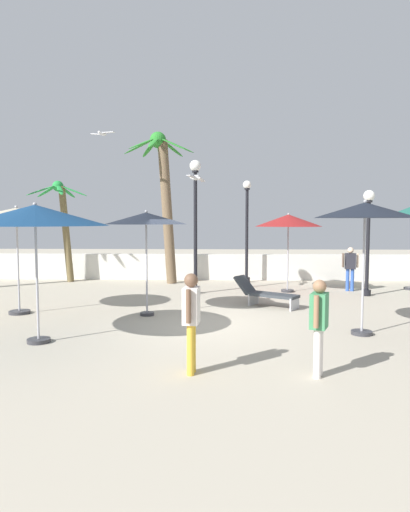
# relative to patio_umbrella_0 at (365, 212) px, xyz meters

# --- Properties ---
(ground_plane) EXTENTS (56.00, 56.00, 0.00)m
(ground_plane) POSITION_rel_patio_umbrella_0_xyz_m (-3.54, 0.99, -2.66)
(ground_plane) COLOR #B2A893
(boundary_wall) EXTENTS (25.20, 0.30, 1.07)m
(boundary_wall) POSITION_rel_patio_umbrella_0_xyz_m (-3.54, 9.05, -2.12)
(boundary_wall) COLOR silver
(boundary_wall) RESTS_ON ground_plane
(patio_umbrella_0) EXTENTS (2.13, 2.13, 2.91)m
(patio_umbrella_0) POSITION_rel_patio_umbrella_0_xyz_m (0.00, 0.00, 0.00)
(patio_umbrella_0) COLOR #333338
(patio_umbrella_0) RESTS_ON ground_plane
(patio_umbrella_1) EXTENTS (2.27, 2.27, 2.72)m
(patio_umbrella_1) POSITION_rel_patio_umbrella_0_xyz_m (-0.75, 5.86, -0.21)
(patio_umbrella_1) COLOR #333338
(patio_umbrella_1) RESTS_ON ground_plane
(patio_umbrella_2) EXTENTS (2.12, 2.12, 2.73)m
(patio_umbrella_2) POSITION_rel_patio_umbrella_0_xyz_m (-4.98, 1.82, -0.16)
(patio_umbrella_2) COLOR #333338
(patio_umbrella_2) RESTS_ON ground_plane
(patio_umbrella_3) EXTENTS (2.20, 2.20, 2.86)m
(patio_umbrella_3) POSITION_rel_patio_umbrella_0_xyz_m (-8.40, 1.91, -0.04)
(patio_umbrella_3) COLOR #333338
(patio_umbrella_3) RESTS_ON ground_plane
(patio_umbrella_5) EXTENTS (2.90, 2.90, 2.83)m
(patio_umbrella_5) POSITION_rel_patio_umbrella_0_xyz_m (-6.75, -0.89, -0.10)
(patio_umbrella_5) COLOR #333338
(patio_umbrella_5) RESTS_ON ground_plane
(palm_tree_0) EXTENTS (2.36, 2.37, 4.05)m
(palm_tree_0) POSITION_rel_patio_umbrella_0_xyz_m (-9.37, 8.20, -0.08)
(palm_tree_0) COLOR brown
(palm_tree_0) RESTS_ON ground_plane
(palm_tree_2) EXTENTS (2.81, 2.82, 5.88)m
(palm_tree_2) POSITION_rel_patio_umbrella_0_xyz_m (-5.26, 7.91, 0.97)
(palm_tree_2) COLOR brown
(palm_tree_2) RESTS_ON ground_plane
(lamp_post_0) EXTENTS (0.33, 0.33, 4.03)m
(lamp_post_0) POSITION_rel_patio_umbrella_0_xyz_m (-2.03, 8.27, -0.34)
(lamp_post_0) COLOR black
(lamp_post_0) RESTS_ON ground_plane
(lamp_post_1) EXTENTS (0.38, 0.38, 4.46)m
(lamp_post_1) POSITION_rel_patio_umbrella_0_xyz_m (-3.91, 5.39, 0.12)
(lamp_post_1) COLOR black
(lamp_post_1) RESTS_ON ground_plane
(lamp_post_2) EXTENTS (0.36, 0.36, 3.45)m
(lamp_post_2) POSITION_rel_patio_umbrella_0_xyz_m (1.72, 5.14, -0.53)
(lamp_post_2) COLOR black
(lamp_post_2) RESTS_ON ground_plane
(lounge_chair_1) EXTENTS (1.88, 1.50, 0.84)m
(lounge_chair_1) POSITION_rel_patio_umbrella_0_xyz_m (-1.77, 3.17, -2.27)
(lounge_chair_1) COLOR #B7B7BC
(lounge_chair_1) RESTS_ON ground_plane
(guest_0) EXTENTS (0.55, 0.31, 1.54)m
(guest_0) POSITION_rel_patio_umbrella_0_xyz_m (1.46, 6.13, -1.73)
(guest_0) COLOR #3359B2
(guest_0) RESTS_ON ground_plane
(guest_1) EXTENTS (0.28, 0.56, 1.63)m
(guest_1) POSITION_rel_patio_umbrella_0_xyz_m (-3.53, -2.64, -1.67)
(guest_1) COLOR gold
(guest_1) RESTS_ON ground_plane
(guest_2) EXTENTS (0.36, 0.52, 1.55)m
(guest_2) POSITION_rel_patio_umbrella_0_xyz_m (-1.52, -2.71, -1.73)
(guest_2) COLOR silver
(guest_2) RESTS_ON ground_plane
(seagull_0) EXTENTS (0.56, 1.16, 0.18)m
(seagull_0) POSITION_rel_patio_umbrella_0_xyz_m (-3.87, 4.85, 1.17)
(seagull_0) COLOR white
(seagull_1) EXTENTS (1.05, 0.76, 0.14)m
(seagull_1) POSITION_rel_patio_umbrella_0_xyz_m (-7.31, 6.60, 2.92)
(seagull_1) COLOR white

